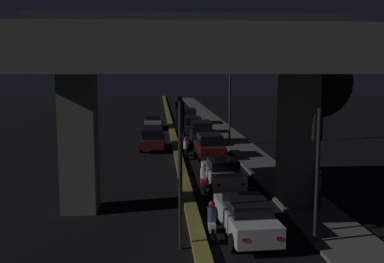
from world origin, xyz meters
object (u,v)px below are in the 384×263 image
Objects in this scene: car_white_second at (223,174)px; motorcycle_white_filtering_near at (212,222)px; car_dark_green_fifth at (193,125)px; motorcycle_black_filtering_far at (186,149)px; car_white_lead at (246,216)px; car_dark_red_third at (210,146)px; traffic_light_right_of_median at (317,153)px; car_silver_sixth at (189,116)px; car_dark_red_lead_oncoming at (153,138)px; traffic_light_left_of_median at (180,146)px; pedestrian_on_sidewalk at (318,188)px; car_dark_blue_fourth at (201,132)px; car_silver_second_oncoming at (154,121)px; motorcycle_red_filtering_mid at (203,179)px; street_lamp at (226,86)px.

motorcycle_white_filtering_near is at bearing 165.87° from car_white_second.
car_dark_green_fifth is 28.34m from motorcycle_white_filtering_near.
car_white_lead is at bearing -172.41° from motorcycle_black_filtering_far.
car_dark_red_third is 2.02× the size of motorcycle_black_filtering_far.
traffic_light_right_of_median is at bearing -167.64° from car_white_second.
car_silver_sixth reaches higher than car_dark_red_lead_oncoming.
car_white_lead is at bearing 21.09° from traffic_light_left_of_median.
traffic_light_left_of_median is 7.71m from pedestrian_on_sidewalk.
car_dark_blue_fourth is at bearing -3.92° from car_white_lead.
traffic_light_right_of_median is 34.30m from car_silver_second_oncoming.
car_dark_blue_fourth is (2.95, 22.61, -2.65)m from traffic_light_left_of_median.
motorcycle_red_filtering_mid is at bearing 8.01° from car_silver_second_oncoming.
street_lamp is 13.73m from car_silver_second_oncoming.
pedestrian_on_sidewalk is (7.48, -16.83, 0.13)m from car_dark_red_lead_oncoming.
traffic_light_right_of_median is at bearing -175.11° from car_dark_green_fifth.
traffic_light_left_of_median reaches higher than car_dark_red_third.
car_white_second is 1.09× the size of car_dark_green_fifth.
traffic_light_right_of_median is at bearing -111.53° from pedestrian_on_sidewalk.
car_dark_green_fifth is 25.81m from pedestrian_on_sidewalk.
car_dark_red_lead_oncoming is (-4.15, 3.98, 0.05)m from car_dark_red_third.
car_silver_second_oncoming is 2.61× the size of motorcycle_red_filtering_mid.
traffic_light_left_of_median reaches higher than car_white_lead.
traffic_light_right_of_median is at bearing 0.05° from traffic_light_left_of_median.
pedestrian_on_sidewalk reaches higher than motorcycle_white_filtering_near.
traffic_light_right_of_median is at bearing 12.04° from car_silver_second_oncoming.
car_silver_sixth reaches higher than motorcycle_white_filtering_near.
traffic_light_left_of_median is 22.95m from car_dark_blue_fourth.
traffic_light_right_of_median is 1.03× the size of car_silver_sixth.
car_white_lead is 2.67× the size of motorcycle_white_filtering_near.
motorcycle_white_filtering_near is at bearing 166.31° from traffic_light_right_of_median.
car_dark_red_lead_oncoming is at bearing 1.96° from car_silver_second_oncoming.
motorcycle_black_filtering_far is at bearing 32.87° from car_dark_red_lead_oncoming.
car_dark_blue_fourth is 21.79m from motorcycle_white_filtering_near.
car_white_lead is 19.84m from car_dark_red_lead_oncoming.
street_lamp reaches higher than car_dark_red_third.
traffic_light_right_of_median reaches higher than motorcycle_white_filtering_near.
car_dark_red_lead_oncoming is (-3.90, -8.73, 0.08)m from car_dark_green_fifth.
car_dark_red_third is 5.75m from car_dark_red_lead_oncoming.
car_white_lead is at bearing -96.55° from street_lamp.
car_dark_green_fifth is 2.33× the size of motorcycle_red_filtering_mid.
car_dark_red_third is at bearing -3.56° from motorcycle_white_filtering_near.
car_dark_blue_fourth is 14.42m from car_silver_sixth.
pedestrian_on_sidewalk is at bearing -155.90° from motorcycle_black_filtering_far.
motorcycle_white_filtering_near is at bearing -177.15° from motorcycle_black_filtering_far.
car_white_second reaches higher than motorcycle_black_filtering_far.
pedestrian_on_sidewalk is (3.35, -18.98, 0.06)m from car_dark_blue_fourth.
car_dark_red_lead_oncoming reaches higher than car_white_second.
car_white_lead is 2.63× the size of motorcycle_red_filtering_mid.
traffic_light_left_of_median is 3.08× the size of motorcycle_red_filtering_mid.
car_silver_sixth is at bearing 93.04° from traffic_light_right_of_median.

